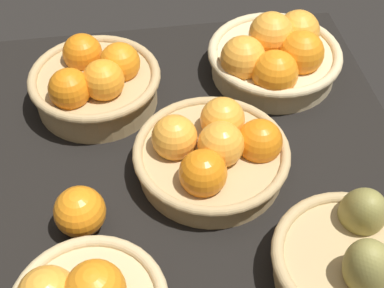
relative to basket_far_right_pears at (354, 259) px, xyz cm
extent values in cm
cube|color=black|center=(-20.76, -17.93, -5.63)|extent=(84.00, 72.00, 3.00)
cylinder|color=tan|center=(0.42, -0.50, -1.55)|extent=(19.97, 19.97, 5.17)
torus|color=tan|center=(0.42, -0.50, 1.04)|extent=(21.72, 21.72, 1.76)
ellipsoid|color=olive|center=(3.46, 0.05, 3.05)|extent=(7.25, 9.42, 11.86)
ellipsoid|color=olive|center=(-5.70, 2.88, 1.92)|extent=(11.75, 9.81, 12.93)
cylinder|color=tan|center=(-41.21, -33.16, -1.15)|extent=(21.75, 21.75, 5.97)
torus|color=tan|center=(-41.21, -33.16, 1.83)|extent=(23.47, 23.47, 1.72)
sphere|color=orange|center=(-37.08, -31.47, 4.20)|extent=(7.19, 7.19, 7.19)
sphere|color=orange|center=(-41.93, -28.42, 3.80)|extent=(7.19, 7.19, 7.19)
sphere|color=orange|center=(-36.22, -37.20, 3.74)|extent=(7.19, 7.19, 7.19)
sphere|color=orange|center=(-46.39, -34.95, 3.21)|extent=(7.19, 7.19, 7.19)
cylinder|color=#D3BC8C|center=(-44.31, 0.55, -1.64)|extent=(23.49, 23.49, 4.98)
torus|color=#D3BC8C|center=(-44.31, 0.55, 0.85)|extent=(25.36, 25.36, 1.87)
sphere|color=#F49E33|center=(-45.32, -0.32, 4.38)|extent=(8.32, 8.32, 8.32)
sphere|color=orange|center=(-36.77, -1.57, 2.26)|extent=(8.32, 8.32, 8.32)
sphere|color=#F49E33|center=(-47.66, 5.77, 2.63)|extent=(8.32, 8.32, 8.32)
sphere|color=orange|center=(-40.65, 4.27, 3.08)|extent=(8.32, 8.32, 8.32)
sphere|color=#F49E33|center=(-41.11, -6.41, 2.75)|extent=(8.32, 8.32, 8.32)
cylinder|color=tan|center=(-21.74, -15.57, -1.86)|extent=(23.43, 23.43, 4.55)
torus|color=tan|center=(-21.74, -15.57, 0.41)|extent=(25.05, 25.05, 1.62)
sphere|color=orange|center=(-21.41, -7.98, 1.79)|extent=(7.28, 7.28, 7.28)
sphere|color=orange|center=(-15.86, -18.33, 2.40)|extent=(7.28, 7.28, 7.28)
sphere|color=#F49E33|center=(-26.31, -13.01, 2.69)|extent=(7.28, 7.28, 7.28)
sphere|color=#F49E33|center=(-23.54, -21.17, 2.59)|extent=(7.28, 7.28, 7.28)
sphere|color=#F49E33|center=(-20.37, -14.34, 2.86)|extent=(7.28, 7.28, 7.28)
sphere|color=orange|center=(-13.64, -36.37, -0.32)|extent=(7.62, 7.62, 7.62)
camera|label=1|loc=(35.16, -27.36, 64.28)|focal=51.20mm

